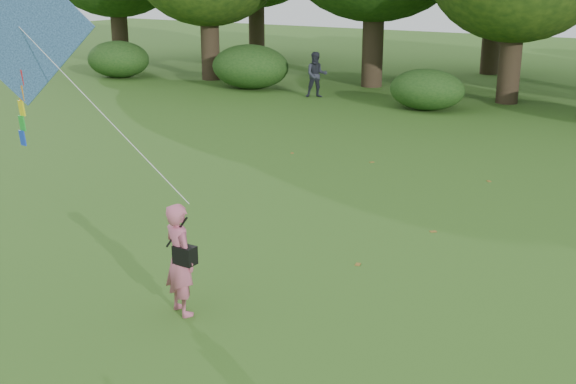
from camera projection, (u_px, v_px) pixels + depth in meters
The scene contains 7 objects.
ground at pixel (221, 342), 9.44m from camera, with size 100.00×100.00×0.00m, color #265114.
man_kite_flyer at pixel (180, 259), 10.03m from camera, with size 0.59×0.39×1.63m, color #C45C78.
bystander_left at pixel (316, 75), 27.60m from camera, with size 0.84×0.66×1.73m, color #2A2C38.
crossbody_bag at pixel (185, 254), 9.92m from camera, with size 0.43×0.20×0.68m.
flying_kite at pixel (18, 28), 11.60m from camera, with size 5.22×1.23×3.44m.
shrub_band at pixel (526, 91), 23.81m from camera, with size 39.15×3.22×1.88m.
fallen_leaves at pixel (477, 244), 12.85m from camera, with size 10.17×14.31×0.01m.
Camera 1 is at (5.24, -6.69, 4.64)m, focal length 45.00 mm.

